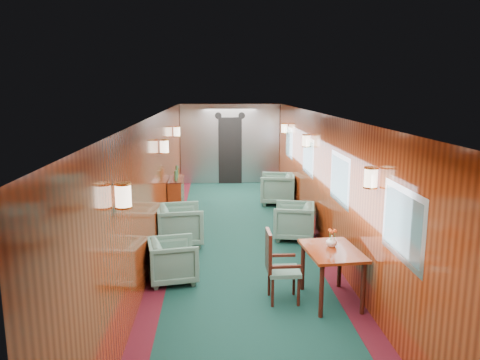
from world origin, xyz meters
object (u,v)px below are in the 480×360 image
at_px(credenza, 176,197).
at_px(armchair_right_far, 277,189).
at_px(dining_table, 332,258).
at_px(armchair_right_near, 294,221).
at_px(side_chair, 277,263).
at_px(armchair_left_far, 180,225).
at_px(armchair_left_near, 173,260).

distance_m(credenza, armchair_right_far, 2.66).
bearing_deg(dining_table, armchair_right_near, 85.87).
xyz_separation_m(dining_table, side_chair, (-0.73, 0.05, -0.08)).
bearing_deg(dining_table, armchair_right_far, 84.74).
distance_m(dining_table, armchair_left_far, 3.32).
relative_size(dining_table, armchair_right_far, 1.24).
bearing_deg(armchair_left_far, dining_table, -146.91).
xyz_separation_m(credenza, armchair_left_near, (0.22, -3.58, -0.13)).
bearing_deg(armchair_right_near, credenza, -113.30).
distance_m(dining_table, armchair_left_near, 2.36).
xyz_separation_m(side_chair, credenza, (-1.69, 4.33, -0.09)).
bearing_deg(armchair_left_far, side_chair, -157.36).
relative_size(dining_table, armchair_left_far, 1.27).
distance_m(armchair_left_far, armchair_right_far, 3.73).
bearing_deg(armchair_left_near, credenza, -7.83).
xyz_separation_m(side_chair, armchair_left_far, (-1.48, 2.42, -0.16)).
xyz_separation_m(dining_table, armchair_right_far, (0.00, 5.47, -0.24)).
bearing_deg(armchair_left_near, dining_table, -121.37).
xyz_separation_m(armchair_left_near, armchair_right_far, (2.20, 4.68, 0.06)).
xyz_separation_m(side_chair, armchair_right_far, (0.74, 5.42, -0.16)).
bearing_deg(side_chair, armchair_right_far, 81.56).
relative_size(side_chair, armchair_right_far, 1.18).
height_order(dining_table, credenza, credenza).
height_order(dining_table, armchair_right_near, dining_table).
bearing_deg(side_chair, credenza, 110.57).
relative_size(side_chair, armchair_left_near, 1.39).
bearing_deg(armchair_right_near, armchair_left_far, -71.71).
xyz_separation_m(armchair_left_far, armchair_right_far, (2.21, 3.01, 0.01)).
bearing_deg(armchair_right_far, credenza, -56.59).
height_order(armchair_right_near, armchair_right_far, armchair_right_far).
height_order(armchair_left_near, armchair_right_far, armchair_right_far).
distance_m(side_chair, armchair_left_far, 2.84).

